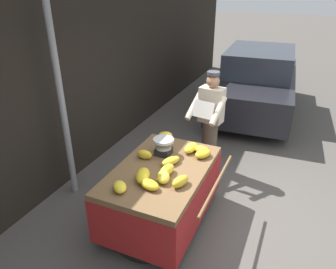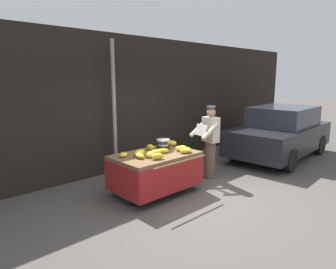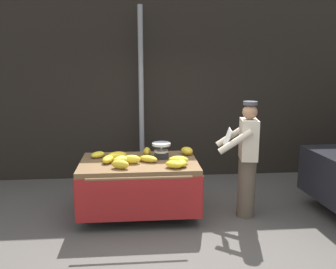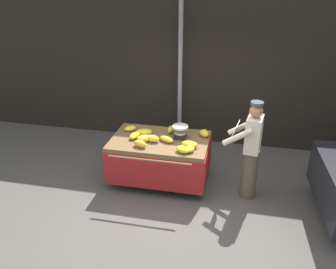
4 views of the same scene
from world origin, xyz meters
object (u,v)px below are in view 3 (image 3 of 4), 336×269
(banana_bunch_1, at_px, (98,155))
(banana_cart, at_px, (139,176))
(banana_bunch_5, at_px, (148,159))
(banana_bunch_11, at_px, (108,159))
(weighing_scale, at_px, (161,151))
(banana_bunch_9, at_px, (120,164))
(street_pole, at_px, (141,97))
(banana_bunch_2, at_px, (121,160))
(banana_bunch_6, at_px, (117,156))
(banana_bunch_7, at_px, (187,151))
(banana_bunch_3, at_px, (132,159))
(banana_bunch_0, at_px, (174,164))
(banana_bunch_8, at_px, (179,160))
(banana_bunch_4, at_px, (182,163))
(vendor_person, at_px, (247,159))
(banana_bunch_10, at_px, (147,151))

(banana_bunch_1, bearing_deg, banana_cart, -21.02)
(banana_cart, xyz_separation_m, banana_bunch_5, (0.14, -0.07, 0.27))
(banana_cart, relative_size, banana_bunch_11, 6.75)
(weighing_scale, height_order, banana_bunch_9, weighing_scale)
(banana_bunch_1, bearing_deg, banana_bunch_9, -58.85)
(street_pole, relative_size, banana_bunch_2, 13.84)
(banana_bunch_1, relative_size, banana_bunch_11, 0.89)
(street_pole, height_order, banana_bunch_11, street_pole)
(banana_cart, height_order, banana_bunch_9, banana_bunch_9)
(banana_bunch_1, bearing_deg, banana_bunch_6, -25.61)
(banana_bunch_1, height_order, banana_bunch_7, banana_bunch_7)
(banana_bunch_3, height_order, banana_bunch_6, banana_bunch_3)
(banana_cart, xyz_separation_m, banana_bunch_11, (-0.44, -0.05, 0.27))
(banana_bunch_6, height_order, banana_bunch_11, banana_bunch_6)
(banana_bunch_2, relative_size, banana_bunch_11, 0.91)
(banana_bunch_0, distance_m, banana_bunch_3, 0.64)
(banana_bunch_8, relative_size, banana_bunch_9, 1.11)
(banana_bunch_1, relative_size, banana_bunch_5, 0.81)
(banana_bunch_8, distance_m, banana_bunch_11, 1.01)
(banana_cart, xyz_separation_m, weighing_scale, (0.34, 0.12, 0.34))
(banana_bunch_0, distance_m, banana_bunch_7, 0.73)
(banana_bunch_0, distance_m, banana_bunch_4, 0.12)
(banana_bunch_1, bearing_deg, banana_bunch_11, -59.22)
(banana_bunch_11, bearing_deg, banana_bunch_2, -24.57)
(banana_bunch_0, relative_size, banana_bunch_2, 1.04)
(vendor_person, bearing_deg, banana_bunch_10, 161.93)
(banana_bunch_5, bearing_deg, banana_bunch_2, -169.40)
(banana_bunch_1, bearing_deg, banana_bunch_7, 2.12)
(banana_bunch_2, relative_size, vendor_person, 0.14)
(banana_bunch_2, distance_m, vendor_person, 1.80)
(street_pole, relative_size, banana_bunch_4, 15.75)
(banana_bunch_1, bearing_deg, vendor_person, -10.31)
(banana_bunch_3, relative_size, banana_bunch_6, 0.83)
(street_pole, height_order, banana_bunch_3, street_pole)
(banana_bunch_1, bearing_deg, street_pole, 62.45)
(banana_cart, distance_m, banana_bunch_10, 0.44)
(banana_bunch_2, bearing_deg, banana_bunch_7, 23.21)
(street_pole, relative_size, banana_bunch_10, 15.54)
(banana_bunch_1, height_order, banana_bunch_6, banana_bunch_6)
(banana_bunch_6, bearing_deg, banana_bunch_5, -19.81)
(banana_bunch_0, height_order, banana_bunch_2, banana_bunch_2)
(banana_bunch_1, bearing_deg, banana_bunch_8, -19.90)
(weighing_scale, bearing_deg, banana_bunch_7, 21.40)
(banana_bunch_0, height_order, banana_bunch_7, banana_bunch_7)
(banana_bunch_5, relative_size, banana_bunch_6, 0.94)
(street_pole, relative_size, weighing_scale, 11.50)
(street_pole, relative_size, banana_cart, 1.87)
(banana_bunch_10, height_order, vendor_person, vendor_person)
(banana_bunch_9, distance_m, vendor_person, 1.82)
(banana_bunch_10, bearing_deg, banana_bunch_0, -63.55)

